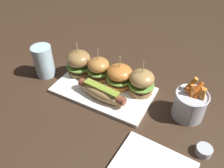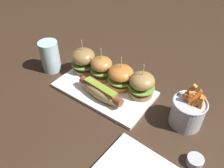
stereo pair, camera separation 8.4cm
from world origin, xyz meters
TOP-DOWN VIEW (x-y plane):
  - ground_plane at (0.00, 0.00)m, footprint 3.00×3.00m
  - platter_main at (0.00, 0.00)m, footprint 0.37×0.21m
  - hot_dog at (0.02, -0.05)m, footprint 0.20×0.07m
  - slider_far_left at (-0.14, 0.04)m, footprint 0.10×0.10m
  - slider_center_left at (-0.05, 0.05)m, footprint 0.09×0.09m
  - slider_center_right at (0.04, 0.05)m, footprint 0.10×0.10m
  - slider_far_right at (0.13, 0.05)m, footprint 0.10×0.10m
  - fries_bucket at (0.32, 0.03)m, footprint 0.11×0.11m
  - sauce_ramekin at (0.40, -0.09)m, footprint 0.05×0.05m
  - water_glass at (-0.27, -0.02)m, footprint 0.08×0.08m

SIDE VIEW (x-z plane):
  - ground_plane at x=0.00m, z-range 0.00..0.00m
  - platter_main at x=0.00m, z-range 0.00..0.01m
  - sauce_ramekin at x=0.40m, z-range 0.00..0.03m
  - hot_dog at x=0.02m, z-range 0.01..0.07m
  - fries_bucket at x=0.32m, z-range -0.02..0.13m
  - slider_center_right at x=0.04m, z-range -0.01..0.12m
  - slider_center_left at x=-0.05m, z-range -0.01..0.13m
  - slider_far_right at x=0.13m, z-range -0.01..0.13m
  - slider_far_left at x=-0.14m, z-range -0.01..0.14m
  - water_glass at x=-0.27m, z-range 0.00..0.13m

